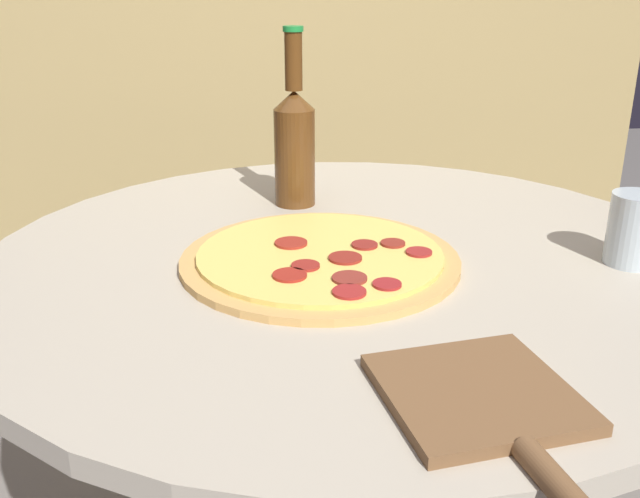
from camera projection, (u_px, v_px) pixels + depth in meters
table at (348, 352)px, 1.01m from camera, size 0.98×0.98×0.69m
fence_panel at (302, 27)px, 1.81m from camera, size 1.79×0.04×1.83m
pizza at (321, 258)px, 0.91m from camera, size 0.36×0.36×0.02m
beer_bottle at (295, 141)px, 1.11m from camera, size 0.06×0.06×0.28m
pizza_paddle at (493, 412)px, 0.59m from camera, size 0.19×0.33×0.02m
drinking_glass at (634, 229)px, 0.90m from camera, size 0.07×0.07×0.09m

